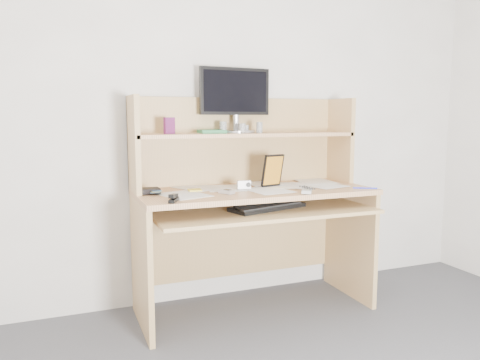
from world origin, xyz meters
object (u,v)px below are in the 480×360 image
object	(u,v)px
keyboard	(268,206)
monitor	(235,98)
game_case	(273,170)
desk	(250,196)
tv_remote	(307,190)

from	to	relation	value
keyboard	monitor	size ratio (longest dim) A/B	1.06
game_case	monitor	xyz separation A→B (m)	(-0.17, 0.20, 0.44)
game_case	monitor	bearing A→B (deg)	115.63
game_case	monitor	distance (m)	0.51
desk	monitor	bearing A→B (deg)	105.11
monitor	keyboard	bearing A→B (deg)	-82.83
keyboard	game_case	bearing A→B (deg)	39.10
desk	tv_remote	distance (m)	0.39
keyboard	tv_remote	bearing A→B (deg)	-43.91
tv_remote	monitor	world-z (taller)	monitor
monitor	game_case	bearing A→B (deg)	-54.03
tv_remote	monitor	bearing A→B (deg)	152.99
keyboard	game_case	xyz separation A→B (m)	(0.10, 0.15, 0.19)
game_case	keyboard	bearing A→B (deg)	-138.37
tv_remote	game_case	bearing A→B (deg)	144.19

